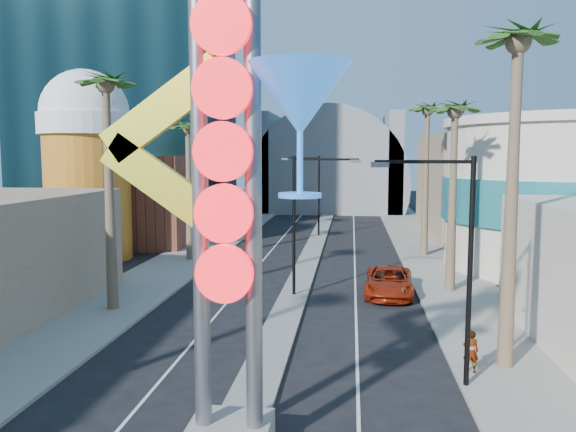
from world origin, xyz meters
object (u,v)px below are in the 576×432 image
Objects in this scene: red_pickup at (389,282)px; neon_sign at (257,183)px; pedestrian_a at (471,351)px; pedestrian_b at (531,312)px.

neon_sign is at bearing -100.72° from red_pickup.
pedestrian_a is at bearing -75.94° from red_pickup.
neon_sign reaches higher than pedestrian_b.
red_pickup is 11.95m from pedestrian_a.
pedestrian_b is (5.87, -6.49, 0.22)m from red_pickup.
neon_sign is 16.75m from pedestrian_b.
pedestrian_b is (10.46, 11.48, -6.28)m from neon_sign.
pedestrian_a is (6.76, 6.22, -6.37)m from neon_sign.
pedestrian_a is 6.43m from pedestrian_b.
red_pickup is 3.68× the size of pedestrian_a.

